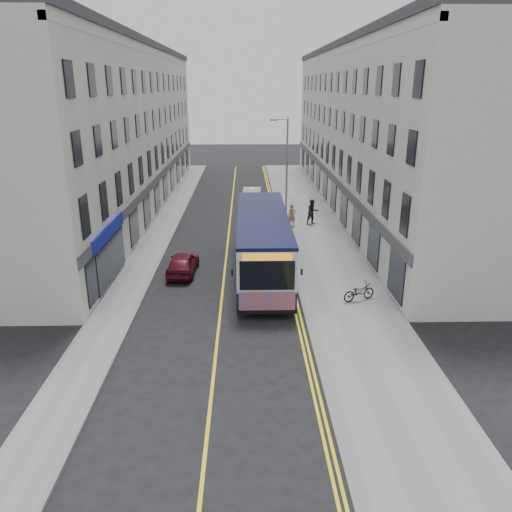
{
  "coord_description": "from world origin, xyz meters",
  "views": [
    {
      "loc": [
        1.23,
        -22.22,
        10.17
      ],
      "look_at": [
        1.77,
        2.73,
        1.6
      ],
      "focal_mm": 35.0,
      "sensor_mm": 36.0,
      "label": 1
    }
  ],
  "objects_px": {
    "streetlamp": "(286,169)",
    "city_bus": "(263,242)",
    "pedestrian_far": "(312,212)",
    "bicycle": "(359,292)",
    "car_maroon": "(183,263)",
    "car_white": "(252,197)",
    "pedestrian_near": "(292,215)"
  },
  "relations": [
    {
      "from": "streetlamp",
      "to": "city_bus",
      "type": "bearing_deg",
      "value": -101.6
    },
    {
      "from": "bicycle",
      "to": "car_white",
      "type": "relative_size",
      "value": 0.38
    },
    {
      "from": "pedestrian_near",
      "to": "pedestrian_far",
      "type": "relative_size",
      "value": 0.88
    },
    {
      "from": "pedestrian_near",
      "to": "car_white",
      "type": "relative_size",
      "value": 0.37
    },
    {
      "from": "city_bus",
      "to": "car_maroon",
      "type": "distance_m",
      "value": 4.69
    },
    {
      "from": "streetlamp",
      "to": "city_bus",
      "type": "xyz_separation_m",
      "value": [
        -2.0,
        -9.76,
        -2.48
      ]
    },
    {
      "from": "pedestrian_far",
      "to": "city_bus",
      "type": "bearing_deg",
      "value": -129.31
    },
    {
      "from": "city_bus",
      "to": "bicycle",
      "type": "relative_size",
      "value": 6.91
    },
    {
      "from": "bicycle",
      "to": "pedestrian_near",
      "type": "xyz_separation_m",
      "value": [
        -2.07,
        13.68,
        0.39
      ]
    },
    {
      "from": "city_bus",
      "to": "pedestrian_far",
      "type": "height_order",
      "value": "city_bus"
    },
    {
      "from": "pedestrian_near",
      "to": "car_white",
      "type": "xyz_separation_m",
      "value": [
        -2.9,
        7.49,
        -0.21
      ]
    },
    {
      "from": "streetlamp",
      "to": "pedestrian_near",
      "type": "height_order",
      "value": "streetlamp"
    },
    {
      "from": "city_bus",
      "to": "pedestrian_near",
      "type": "relative_size",
      "value": 7.12
    },
    {
      "from": "city_bus",
      "to": "pedestrian_near",
      "type": "bearing_deg",
      "value": 75.28
    },
    {
      "from": "streetlamp",
      "to": "car_maroon",
      "type": "relative_size",
      "value": 2.14
    },
    {
      "from": "car_maroon",
      "to": "city_bus",
      "type": "bearing_deg",
      "value": -179.44
    },
    {
      "from": "bicycle",
      "to": "pedestrian_far",
      "type": "height_order",
      "value": "pedestrian_far"
    },
    {
      "from": "city_bus",
      "to": "car_white",
      "type": "xyz_separation_m",
      "value": [
        -0.37,
        17.13,
        -1.15
      ]
    },
    {
      "from": "city_bus",
      "to": "bicycle",
      "type": "distance_m",
      "value": 6.26
    },
    {
      "from": "pedestrian_far",
      "to": "car_white",
      "type": "height_order",
      "value": "pedestrian_far"
    },
    {
      "from": "streetlamp",
      "to": "car_white",
      "type": "bearing_deg",
      "value": 107.81
    },
    {
      "from": "city_bus",
      "to": "car_maroon",
      "type": "relative_size",
      "value": 3.21
    },
    {
      "from": "pedestrian_far",
      "to": "streetlamp",
      "type": "bearing_deg",
      "value": 175.12
    },
    {
      "from": "streetlamp",
      "to": "car_white",
      "type": "xyz_separation_m",
      "value": [
        -2.37,
        7.38,
        -3.63
      ]
    },
    {
      "from": "streetlamp",
      "to": "car_white",
      "type": "height_order",
      "value": "streetlamp"
    },
    {
      "from": "bicycle",
      "to": "car_maroon",
      "type": "height_order",
      "value": "car_maroon"
    },
    {
      "from": "streetlamp",
      "to": "city_bus",
      "type": "distance_m",
      "value": 10.27
    },
    {
      "from": "city_bus",
      "to": "pedestrian_far",
      "type": "relative_size",
      "value": 6.28
    },
    {
      "from": "streetlamp",
      "to": "pedestrian_far",
      "type": "distance_m",
      "value": 3.96
    },
    {
      "from": "car_maroon",
      "to": "streetlamp",
      "type": "bearing_deg",
      "value": -121.22
    },
    {
      "from": "pedestrian_near",
      "to": "pedestrian_far",
      "type": "distance_m",
      "value": 1.71
    },
    {
      "from": "city_bus",
      "to": "car_white",
      "type": "relative_size",
      "value": 2.63
    }
  ]
}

